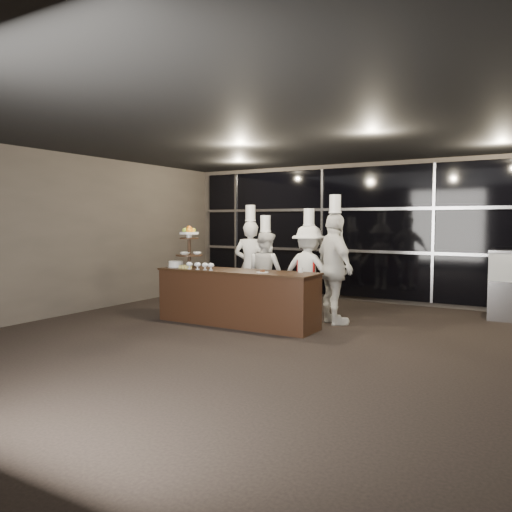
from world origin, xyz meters
The scene contains 13 objects.
room centered at (0.00, 0.00, 1.50)m, with size 10.00×10.00×10.00m.
window_wall centered at (0.00, 4.94, 1.50)m, with size 8.60×0.10×2.80m.
buffet_counter centered at (-1.29, 1.53, 0.47)m, with size 2.84×0.74×0.92m.
display_stand centered at (-2.29, 1.53, 1.34)m, with size 0.48×0.48×0.74m.
compotes centered at (-1.88, 1.31, 1.00)m, with size 0.57×0.11×0.12m.
layer_cake centered at (-2.56, 1.48, 0.97)m, with size 0.30×0.30×0.11m.
pastry_squares centered at (-2.26, 1.36, 0.95)m, with size 0.19×0.13×0.05m.
small_plate centered at (-0.73, 1.43, 0.94)m, with size 0.20×0.20×0.05m.
chef_cup centered at (-0.23, 1.78, 0.96)m, with size 0.08×0.08×0.07m, color white.
chef_a centered at (-1.75, 2.73, 0.90)m, with size 0.73×0.57×2.05m.
chef_b centered at (-1.35, 2.61, 0.79)m, with size 0.89×0.78×1.85m.
chef_c centered at (-0.51, 2.71, 0.84)m, with size 1.11×0.68×1.97m.
chef_d centered at (0.10, 2.42, 0.96)m, with size 1.14×1.07×2.18m.
Camera 1 is at (3.22, -5.47, 1.74)m, focal length 35.00 mm.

